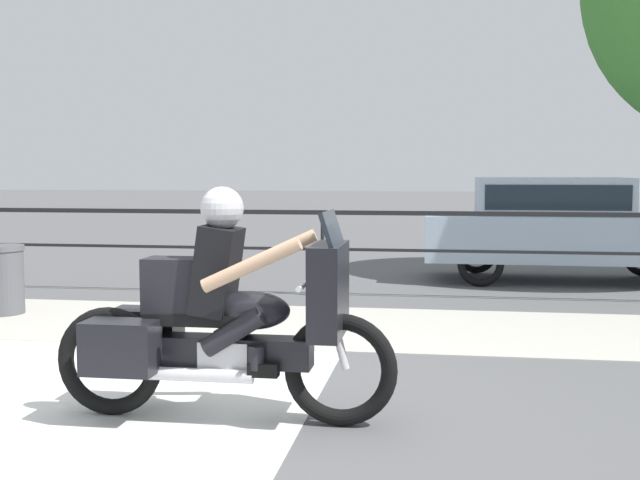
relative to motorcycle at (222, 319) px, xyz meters
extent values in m
plane|color=#565659|center=(-0.13, -0.05, -0.70)|extent=(120.00, 120.00, 0.00)
cube|color=#B7B2A8|center=(-0.13, 3.35, -0.69)|extent=(44.00, 2.40, 0.01)
cube|color=silver|center=(-1.28, -0.25, -0.70)|extent=(3.67, 6.00, 0.01)
cube|color=black|center=(-0.13, 5.44, 0.44)|extent=(36.00, 0.04, 0.06)
cube|color=black|center=(-0.13, 5.44, -0.06)|extent=(36.00, 0.03, 0.04)
cylinder|color=black|center=(-0.13, 5.44, -0.12)|extent=(0.05, 0.05, 1.17)
torus|color=black|center=(0.81, 0.00, -0.32)|extent=(0.76, 0.11, 0.76)
torus|color=black|center=(-0.81, 0.00, -0.32)|extent=(0.76, 0.11, 0.76)
cube|color=black|center=(0.00, 0.00, -0.22)|extent=(1.23, 0.22, 0.20)
cube|color=silver|center=(0.03, 0.00, -0.27)|extent=(0.34, 0.26, 0.26)
ellipsoid|color=black|center=(0.19, 0.00, 0.07)|extent=(0.55, 0.30, 0.26)
cube|color=black|center=(-0.16, 0.00, 0.01)|extent=(0.71, 0.28, 0.08)
cube|color=black|center=(0.73, 0.00, 0.22)|extent=(0.20, 0.63, 0.61)
cube|color=#1E232B|center=(0.75, 0.00, 0.62)|extent=(0.10, 0.54, 0.24)
cylinder|color=silver|center=(0.59, 0.00, 0.27)|extent=(0.04, 0.70, 0.04)
cylinder|color=silver|center=(-0.19, -0.16, -0.35)|extent=(0.89, 0.09, 0.09)
cube|color=black|center=(-0.63, -0.24, -0.16)|extent=(0.48, 0.28, 0.35)
cube|color=black|center=(-0.63, 0.24, -0.16)|extent=(0.48, 0.28, 0.35)
cylinder|color=silver|center=(0.78, 0.00, -0.05)|extent=(0.18, 0.06, 0.53)
cube|color=black|center=(-0.03, 0.00, 0.33)|extent=(0.32, 0.36, 0.62)
sphere|color=tan|center=(0.01, 0.00, 0.73)|extent=(0.23, 0.23, 0.23)
sphere|color=#B7B7BC|center=(0.01, 0.00, 0.75)|extent=(0.29, 0.29, 0.29)
cylinder|color=black|center=(0.12, -0.15, -0.05)|extent=(0.44, 0.13, 0.34)
cylinder|color=black|center=(0.27, -0.15, -0.22)|extent=(0.11, 0.11, 0.15)
cube|color=black|center=(0.32, -0.15, -0.30)|extent=(0.20, 0.10, 0.09)
cylinder|color=black|center=(0.12, 0.15, -0.05)|extent=(0.44, 0.13, 0.34)
cylinder|color=black|center=(0.27, 0.15, -0.22)|extent=(0.11, 0.11, 0.15)
cube|color=black|center=(0.32, 0.15, -0.30)|extent=(0.20, 0.10, 0.09)
cylinder|color=tan|center=(0.28, -0.30, 0.41)|extent=(0.66, 0.09, 0.37)
cylinder|color=tan|center=(0.28, 0.30, 0.41)|extent=(0.66, 0.09, 0.37)
cube|color=black|center=(-0.33, 0.00, 0.22)|extent=(0.39, 0.26, 0.38)
cube|color=#9EB2C6|center=(3.35, 7.45, -0.02)|extent=(4.28, 1.69, 0.69)
cube|color=#9EB2C6|center=(3.10, 7.45, 0.61)|extent=(2.22, 1.49, 0.56)
cube|color=#19232D|center=(4.19, 7.45, 0.61)|extent=(0.04, 1.32, 0.45)
cube|color=#19232D|center=(3.10, 7.45, 0.61)|extent=(2.05, 1.53, 0.37)
torus|color=black|center=(2.03, 6.67, -0.36)|extent=(0.67, 0.11, 0.67)
torus|color=black|center=(2.03, 8.23, -0.36)|extent=(0.67, 0.11, 0.67)
cylinder|color=#515156|center=(-3.67, 3.51, -0.32)|extent=(0.51, 0.51, 0.76)
cylinder|color=#515156|center=(-3.67, 3.51, 0.09)|extent=(0.53, 0.53, 0.06)
camera|label=1|loc=(1.46, -5.18, 1.00)|focal=45.00mm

